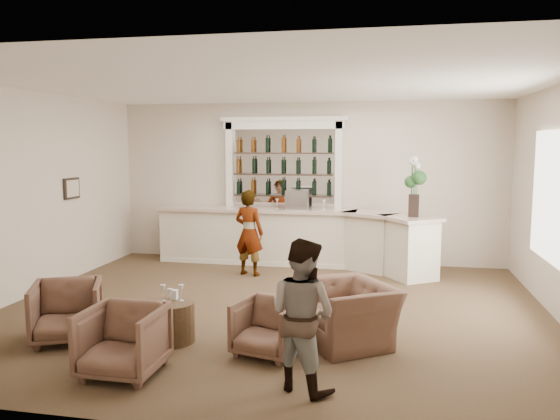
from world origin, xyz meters
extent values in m
plane|color=brown|center=(0.00, 0.00, 0.00)|extent=(8.00, 8.00, 0.00)
cube|color=beige|center=(0.00, 3.50, 1.65)|extent=(8.00, 0.04, 3.30)
cube|color=beige|center=(-4.00, 0.00, 1.65)|extent=(0.04, 7.00, 3.30)
cube|color=white|center=(0.00, 0.00, 3.30)|extent=(8.00, 7.00, 0.04)
cube|color=white|center=(3.97, 0.50, 1.70)|extent=(0.05, 2.40, 1.90)
cube|color=black|center=(-3.97, 1.20, 1.65)|extent=(0.04, 0.46, 0.38)
cube|color=beige|center=(-3.94, 1.20, 1.65)|extent=(0.01, 0.38, 0.30)
cube|color=white|center=(-1.00, 3.15, 0.54)|extent=(4.00, 0.70, 1.08)
cube|color=#C4AF99|center=(-1.00, 3.13, 1.11)|extent=(4.10, 0.82, 0.06)
cube|color=white|center=(1.35, 2.92, 0.54)|extent=(1.12, 1.04, 1.08)
cube|color=#C4AF99|center=(1.35, 2.90, 1.11)|extent=(1.27, 1.19, 0.06)
cube|color=white|center=(2.05, 2.40, 0.54)|extent=(1.08, 1.14, 1.08)
cube|color=#C4AF99|center=(2.05, 2.38, 1.11)|extent=(1.24, 1.29, 0.06)
cube|color=white|center=(-1.00, 2.82, 0.05)|extent=(4.00, 0.06, 0.10)
cube|color=white|center=(-0.50, 3.48, 1.95)|extent=(2.15, 0.02, 1.65)
cube|color=white|center=(-1.65, 3.42, 1.45)|extent=(0.14, 0.16, 2.90)
cube|color=white|center=(0.65, 3.42, 1.45)|extent=(0.14, 0.16, 2.90)
cube|color=white|center=(-0.50, 3.42, 2.84)|extent=(2.52, 0.16, 0.18)
cube|color=white|center=(-0.50, 3.42, 2.96)|extent=(2.64, 0.20, 0.08)
cube|color=black|center=(-0.50, 3.37, 1.38)|extent=(2.05, 0.20, 0.03)
cube|color=black|center=(-0.50, 3.37, 1.82)|extent=(2.05, 0.20, 0.03)
cube|color=black|center=(-0.50, 3.37, 2.26)|extent=(2.05, 0.20, 0.03)
cylinder|color=#503A22|center=(-0.95, -1.53, 0.25)|extent=(0.57, 0.57, 0.50)
imported|color=gray|center=(-0.88, 2.04, 0.80)|extent=(0.67, 0.54, 1.61)
imported|color=gray|center=(0.84, -2.51, 0.77)|extent=(0.93, 0.86, 1.53)
imported|color=brown|center=(-2.25, -1.75, 0.38)|extent=(1.08, 1.09, 0.75)
imported|color=brown|center=(-1.07, -2.56, 0.37)|extent=(0.80, 0.83, 0.74)
imported|color=brown|center=(0.31, -1.70, 0.32)|extent=(0.84, 0.86, 0.65)
imported|color=brown|center=(1.19, -1.14, 0.37)|extent=(1.46, 1.50, 0.74)
cube|color=#B9B9BE|center=(-0.14, 3.03, 1.34)|extent=(0.47, 0.41, 0.39)
cube|color=black|center=(2.10, 2.38, 1.34)|extent=(0.18, 0.18, 0.40)
cube|color=silver|center=(-0.97, -1.39, 0.56)|extent=(0.08, 0.08, 0.12)
camera|label=1|loc=(1.66, -7.70, 2.45)|focal=35.00mm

